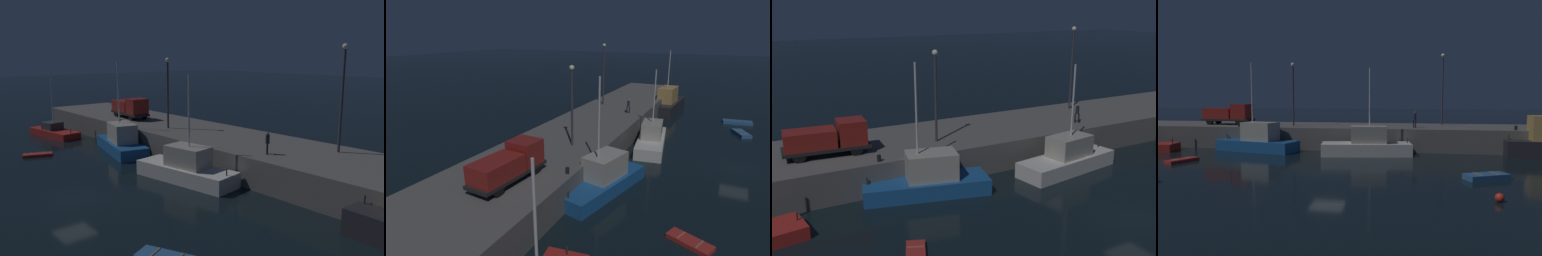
% 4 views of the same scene
% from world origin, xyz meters
% --- Properties ---
extents(ground_plane, '(320.00, 320.00, 0.00)m').
position_xyz_m(ground_plane, '(0.00, 0.00, 0.00)').
color(ground_plane, black).
extents(pier_quay, '(61.07, 8.94, 2.38)m').
position_xyz_m(pier_quay, '(0.00, 15.24, 1.19)').
color(pier_quay, '#5B5956').
rests_on(pier_quay, ground).
extents(fishing_trawler_red, '(8.89, 3.98, 8.41)m').
position_xyz_m(fishing_trawler_red, '(1.98, 8.60, 1.02)').
color(fishing_trawler_red, silver).
rests_on(fishing_trawler_red, ground).
extents(fishing_boat_orange, '(9.10, 4.80, 9.18)m').
position_xyz_m(fishing_boat_orange, '(-9.58, 9.65, 1.08)').
color(fishing_boat_orange, '#195193').
rests_on(fishing_boat_orange, ground).
extents(rowboat_white_mid, '(1.95, 2.89, 0.31)m').
position_xyz_m(rowboat_white_mid, '(-13.48, 2.48, 0.14)').
color(rowboat_white_mid, '#B22823').
rests_on(rowboat_white_mid, ground).
extents(lamp_post_west, '(0.44, 0.44, 7.12)m').
position_xyz_m(lamp_post_west, '(-7.03, 13.67, 6.59)').
color(lamp_post_west, '#38383D').
rests_on(lamp_post_west, pier_quay).
extents(lamp_post_east, '(0.44, 0.44, 8.28)m').
position_xyz_m(lamp_post_east, '(9.81, 17.45, 7.19)').
color(lamp_post_east, '#38383D').
rests_on(lamp_post_east, pier_quay).
extents(utility_truck, '(6.13, 2.43, 2.44)m').
position_xyz_m(utility_truck, '(-15.19, 14.26, 3.63)').
color(utility_truck, black).
rests_on(utility_truck, pier_quay).
extents(dockworker, '(0.44, 0.44, 1.73)m').
position_xyz_m(dockworker, '(6.59, 12.76, 3.36)').
color(dockworker, black).
rests_on(dockworker, pier_quay).
extents(bollard_central, '(0.28, 0.28, 0.46)m').
position_xyz_m(bollard_central, '(-12.48, 11.27, 2.61)').
color(bollard_central, black).
rests_on(bollard_central, pier_quay).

